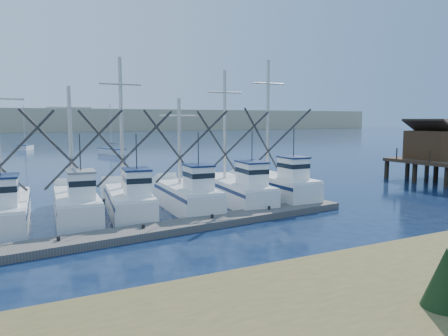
{
  "coord_description": "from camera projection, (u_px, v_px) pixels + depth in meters",
  "views": [
    {
      "loc": [
        -14.75,
        -14.94,
        5.73
      ],
      "look_at": [
        -2.82,
        8.0,
        2.79
      ],
      "focal_mm": 35.0,
      "sensor_mm": 36.0,
      "label": 1
    }
  ],
  "objects": [
    {
      "name": "floating_dock",
      "position": [
        124.0,
        235.0,
        20.86
      ],
      "size": [
        28.03,
        4.97,
        0.37
      ],
      "primitive_type": "cube",
      "rotation": [
        0.0,
        0.0,
        0.11
      ],
      "color": "#5B5852",
      "rests_on": "ground"
    },
    {
      "name": "sailboat_near",
      "position": [
        112.0,
        151.0,
        69.92
      ],
      "size": [
        3.41,
        6.08,
        8.1
      ],
      "rotation": [
        0.0,
        0.0,
        0.3
      ],
      "color": "white",
      "rests_on": "ground"
    },
    {
      "name": "ground",
      "position": [
        355.0,
        241.0,
        20.58
      ],
      "size": [
        500.0,
        500.0,
        0.0
      ],
      "primitive_type": "plane",
      "color": "#0C1A34",
      "rests_on": "ground"
    },
    {
      "name": "sailboat_far",
      "position": [
        25.0,
        147.0,
        79.69
      ],
      "size": [
        3.09,
        5.05,
        8.1
      ],
      "rotation": [
        0.0,
        0.0,
        -0.33
      ],
      "color": "white",
      "rests_on": "ground"
    },
    {
      "name": "trawler_fleet",
      "position": [
        98.0,
        202.0,
        24.98
      ],
      "size": [
        26.84,
        8.99,
        9.84
      ],
      "color": "white",
      "rests_on": "ground"
    },
    {
      "name": "dune_ridge",
      "position": [
        31.0,
        120.0,
        205.13
      ],
      "size": [
        360.0,
        60.0,
        10.0
      ],
      "primitive_type": "cube",
      "color": "tan",
      "rests_on": "ground"
    }
  ]
}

